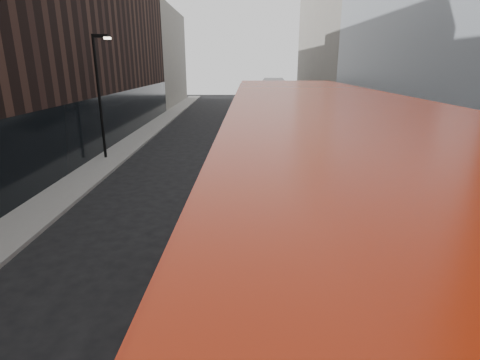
{
  "coord_description": "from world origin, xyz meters",
  "views": [
    {
      "loc": [
        -0.29,
        -4.16,
        5.51
      ],
      "look_at": [
        -0.23,
        5.6,
        2.5
      ],
      "focal_mm": 28.0,
      "sensor_mm": 36.0,
      "label": 1
    }
  ],
  "objects_px": {
    "red_bus": "(312,224)",
    "car_c": "(251,117)",
    "grey_bus": "(273,94)",
    "car_a": "(272,154)",
    "street_lamp": "(100,89)",
    "car_b": "(255,132)"
  },
  "relations": [
    {
      "from": "red_bus",
      "to": "car_c",
      "type": "bearing_deg",
      "value": 91.72
    },
    {
      "from": "grey_bus",
      "to": "car_a",
      "type": "height_order",
      "value": "grey_bus"
    },
    {
      "from": "street_lamp",
      "to": "grey_bus",
      "type": "distance_m",
      "value": 29.21
    },
    {
      "from": "grey_bus",
      "to": "car_c",
      "type": "bearing_deg",
      "value": -99.08
    },
    {
      "from": "red_bus",
      "to": "car_a",
      "type": "relative_size",
      "value": 3.51
    },
    {
      "from": "car_a",
      "to": "car_c",
      "type": "bearing_deg",
      "value": 89.07
    },
    {
      "from": "red_bus",
      "to": "car_a",
      "type": "distance_m",
      "value": 15.0
    },
    {
      "from": "street_lamp",
      "to": "car_c",
      "type": "xyz_separation_m",
      "value": [
        9.23,
        13.61,
        -3.41
      ]
    },
    {
      "from": "red_bus",
      "to": "car_b",
      "type": "height_order",
      "value": "red_bus"
    },
    {
      "from": "grey_bus",
      "to": "car_a",
      "type": "xyz_separation_m",
      "value": [
        -2.58,
        -27.54,
        -1.43
      ]
    },
    {
      "from": "car_b",
      "to": "car_a",
      "type": "bearing_deg",
      "value": -91.96
    },
    {
      "from": "car_a",
      "to": "car_c",
      "type": "relative_size",
      "value": 0.67
    },
    {
      "from": "red_bus",
      "to": "grey_bus",
      "type": "relative_size",
      "value": 1.05
    },
    {
      "from": "red_bus",
      "to": "grey_bus",
      "type": "bearing_deg",
      "value": 87.34
    },
    {
      "from": "car_a",
      "to": "car_b",
      "type": "distance_m",
      "value": 6.62
    },
    {
      "from": "grey_bus",
      "to": "car_a",
      "type": "bearing_deg",
      "value": -90.16
    },
    {
      "from": "street_lamp",
      "to": "car_b",
      "type": "height_order",
      "value": "street_lamp"
    },
    {
      "from": "car_a",
      "to": "car_b",
      "type": "bearing_deg",
      "value": 92.15
    },
    {
      "from": "grey_bus",
      "to": "car_b",
      "type": "xyz_separation_m",
      "value": [
        -3.22,
        -20.96,
        -1.27
      ]
    },
    {
      "from": "street_lamp",
      "to": "grey_bus",
      "type": "xyz_separation_m",
      "value": [
        12.47,
        26.33,
        -2.14
      ]
    },
    {
      "from": "red_bus",
      "to": "grey_bus",
      "type": "height_order",
      "value": "red_bus"
    },
    {
      "from": "street_lamp",
      "to": "car_c",
      "type": "height_order",
      "value": "street_lamp"
    }
  ]
}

